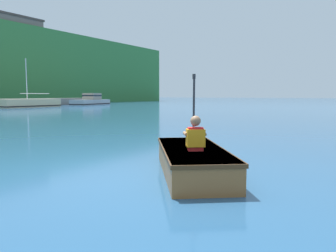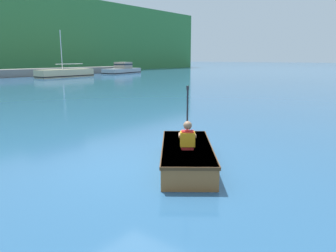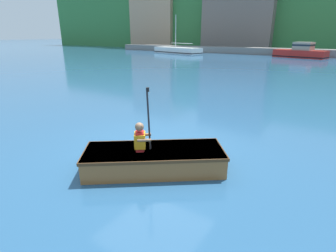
# 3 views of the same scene
# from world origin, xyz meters

# --- Properties ---
(ground_plane) EXTENTS (300.00, 300.00, 0.00)m
(ground_plane) POSITION_xyz_m (0.00, 0.00, 0.00)
(ground_plane) COLOR #28567F
(shoreline_ridge) EXTENTS (120.00, 20.00, 11.62)m
(shoreline_ridge) POSITION_xyz_m (0.00, 50.01, 5.81)
(shoreline_ridge) COLOR #387A3D
(shoreline_ridge) RESTS_ON ground
(waterfront_warehouse_left) EXTENTS (10.29, 11.96, 14.23)m
(waterfront_warehouse_left) POSITION_xyz_m (-30.22, 44.97, 7.12)
(waterfront_warehouse_left) COLOR tan
(waterfront_warehouse_left) RESTS_ON ground
(waterfront_office_block_center) EXTENTS (11.88, 11.66, 13.75)m
(waterfront_office_block_center) POSITION_xyz_m (-12.51, 43.89, 6.88)
(waterfront_office_block_center) COLOR #75665B
(waterfront_office_block_center) RESTS_ON ground
(marina_dock) EXTENTS (61.33, 2.40, 0.90)m
(marina_dock) POSITION_xyz_m (0.00, 33.64, 0.45)
(marina_dock) COLOR slate
(marina_dock) RESTS_ON ground
(moored_boat_dock_west_inner) EXTENTS (6.16, 3.32, 1.79)m
(moored_boat_dock_west_inner) POSITION_xyz_m (-1.23, 30.85, 0.63)
(moored_boat_dock_west_inner) COLOR red
(moored_boat_dock_west_inner) RESTS_ON ground
(moored_boat_dock_center_far) EXTENTS (8.35, 4.31, 5.32)m
(moored_boat_dock_center_far) POSITION_xyz_m (-17.77, 29.74, 0.39)
(moored_boat_dock_center_far) COLOR white
(moored_boat_dock_center_far) RESTS_ON ground
(rowboat_foreground) EXTENTS (2.82, 2.51, 0.45)m
(rowboat_foreground) POSITION_xyz_m (0.72, -0.87, 0.25)
(rowboat_foreground) COLOR #935B2D
(rowboat_foreground) RESTS_ON ground
(person_paddler) EXTENTS (0.45, 0.45, 1.25)m
(person_paddler) POSITION_xyz_m (0.48, -1.06, 0.71)
(person_paddler) COLOR red
(person_paddler) RESTS_ON rowboat_foreground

